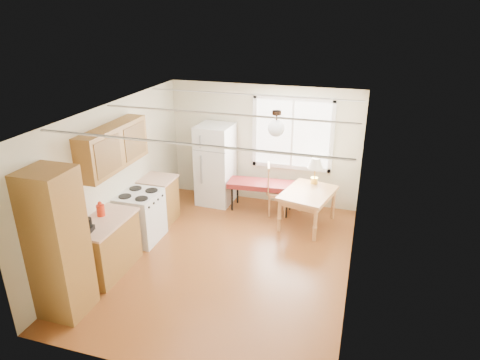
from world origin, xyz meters
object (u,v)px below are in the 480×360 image
at_px(bench, 261,185).
at_px(dining_table, 308,197).
at_px(refrigerator, 215,165).
at_px(chair, 273,186).

bearing_deg(bench, dining_table, -24.91).
height_order(refrigerator, chair, refrigerator).
height_order(refrigerator, dining_table, refrigerator).
relative_size(bench, dining_table, 1.08).
xyz_separation_m(refrigerator, bench, (1.03, -0.12, -0.29)).
bearing_deg(chair, dining_table, -34.12).
xyz_separation_m(dining_table, chair, (-0.75, 0.28, 0.00)).
bearing_deg(dining_table, chair, 172.94).
distance_m(refrigerator, bench, 1.08).
bearing_deg(chair, bench, 145.12).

